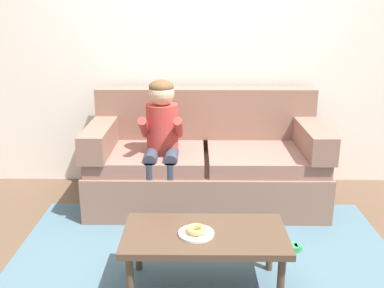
{
  "coord_description": "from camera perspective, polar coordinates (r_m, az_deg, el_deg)",
  "views": [
    {
      "loc": [
        -0.06,
        -2.78,
        1.65
      ],
      "look_at": [
        -0.09,
        0.45,
        0.65
      ],
      "focal_mm": 41.49,
      "sensor_mm": 36.0,
      "label": 1
    }
  ],
  "objects": [
    {
      "name": "donut",
      "position": [
        2.62,
        0.54,
        -10.95
      ],
      "size": [
        0.12,
        0.12,
        0.04
      ],
      "primitive_type": "torus",
      "rotation": [
        0.0,
        0.0,
        3.12
      ],
      "color": "tan",
      "rests_on": "plate"
    },
    {
      "name": "coffee_table",
      "position": [
        2.68,
        1.67,
        -12.1
      ],
      "size": [
        0.97,
        0.5,
        0.38
      ],
      "color": "#4C3828",
      "rests_on": "ground"
    },
    {
      "name": "wall_back",
      "position": [
        4.19,
        1.44,
        13.78
      ],
      "size": [
        8.0,
        0.1,
        2.8
      ],
      "primitive_type": "cube",
      "color": "silver",
      "rests_on": "ground"
    },
    {
      "name": "ground",
      "position": [
        3.23,
        1.61,
        -13.49
      ],
      "size": [
        10.0,
        10.0,
        0.0
      ],
      "primitive_type": "plane",
      "color": "brown"
    },
    {
      "name": "plate",
      "position": [
        2.63,
        0.54,
        -11.43
      ],
      "size": [
        0.21,
        0.21,
        0.01
      ],
      "primitive_type": "cylinder",
      "color": "white",
      "rests_on": "coffee_table"
    },
    {
      "name": "person_child",
      "position": [
        3.57,
        -3.93,
        1.24
      ],
      "size": [
        0.34,
        0.58,
        1.1
      ],
      "color": "#AD3833",
      "rests_on": "ground"
    },
    {
      "name": "area_rug",
      "position": [
        3.02,
        1.7,
        -15.82
      ],
      "size": [
        2.64,
        1.99,
        0.01
      ],
      "primitive_type": "cube",
      "color": "#476675",
      "rests_on": "ground"
    },
    {
      "name": "toy_controller",
      "position": [
        3.28,
        11.98,
        -12.96
      ],
      "size": [
        0.23,
        0.09,
        0.05
      ],
      "rotation": [
        0.0,
        0.0,
        -0.35
      ],
      "color": "#339E56",
      "rests_on": "ground"
    },
    {
      "name": "couch",
      "position": [
        3.86,
        1.77,
        -2.55
      ],
      "size": [
        1.96,
        0.9,
        0.96
      ],
      "color": "#846051",
      "rests_on": "ground"
    }
  ]
}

